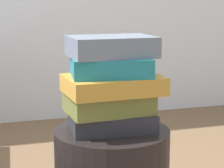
{
  "coord_description": "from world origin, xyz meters",
  "views": [
    {
      "loc": [
        -0.37,
        -1.21,
        0.9
      ],
      "look_at": [
        0.0,
        0.0,
        0.65
      ],
      "focal_mm": 69.84,
      "sensor_mm": 36.0,
      "label": 1
    }
  ],
  "objects_px": {
    "book_slate": "(111,46)",
    "book_ochre": "(115,84)",
    "book_charcoal": "(112,122)",
    "book_teal": "(110,66)",
    "book_olive": "(109,102)"
  },
  "relations": [
    {
      "from": "book_charcoal",
      "to": "book_ochre",
      "type": "distance_m",
      "value": 0.12
    },
    {
      "from": "book_olive",
      "to": "book_teal",
      "type": "relative_size",
      "value": 1.08
    },
    {
      "from": "book_teal",
      "to": "book_slate",
      "type": "relative_size",
      "value": 0.93
    },
    {
      "from": "book_teal",
      "to": "book_charcoal",
      "type": "bearing_deg",
      "value": 1.67
    },
    {
      "from": "book_charcoal",
      "to": "book_teal",
      "type": "bearing_deg",
      "value": 177.75
    },
    {
      "from": "book_ochre",
      "to": "book_charcoal",
      "type": "bearing_deg",
      "value": 125.88
    },
    {
      "from": "book_charcoal",
      "to": "book_slate",
      "type": "distance_m",
      "value": 0.23
    },
    {
      "from": "book_ochre",
      "to": "book_teal",
      "type": "xyz_separation_m",
      "value": [
        -0.01,
        0.01,
        0.05
      ]
    },
    {
      "from": "book_olive",
      "to": "book_slate",
      "type": "xyz_separation_m",
      "value": [
        0.01,
        -0.0,
        0.17
      ]
    },
    {
      "from": "book_olive",
      "to": "book_slate",
      "type": "height_order",
      "value": "book_slate"
    },
    {
      "from": "book_teal",
      "to": "book_slate",
      "type": "bearing_deg",
      "value": 68.03
    },
    {
      "from": "book_ochre",
      "to": "book_slate",
      "type": "height_order",
      "value": "book_slate"
    },
    {
      "from": "book_charcoal",
      "to": "book_olive",
      "type": "height_order",
      "value": "book_olive"
    },
    {
      "from": "book_olive",
      "to": "book_ochre",
      "type": "height_order",
      "value": "book_ochre"
    },
    {
      "from": "book_slate",
      "to": "book_ochre",
      "type": "bearing_deg",
      "value": -70.25
    }
  ]
}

